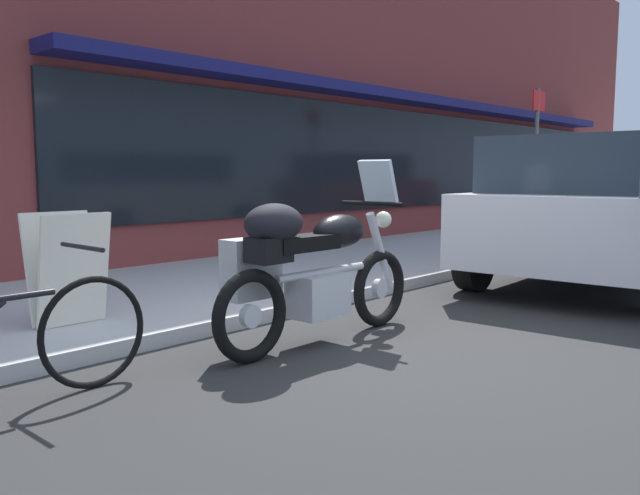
{
  "coord_description": "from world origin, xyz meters",
  "views": [
    {
      "loc": [
        -3.94,
        -2.82,
        1.29
      ],
      "look_at": [
        -0.1,
        0.63,
        0.7
      ],
      "focal_mm": 36.52,
      "sensor_mm": 36.0,
      "label": 1
    }
  ],
  "objects_px": {
    "parked_minivan": "(604,207)",
    "sandwich_board_sign": "(67,268)",
    "parked_bicycle": "(5,344)",
    "parking_sign_pole": "(536,153)",
    "touring_motorcycle": "(307,265)"
  },
  "relations": [
    {
      "from": "parked_minivan",
      "to": "sandwich_board_sign",
      "type": "relative_size",
      "value": 5.32
    },
    {
      "from": "parked_bicycle",
      "to": "parked_minivan",
      "type": "distance_m",
      "value": 6.55
    },
    {
      "from": "parked_minivan",
      "to": "parking_sign_pole",
      "type": "distance_m",
      "value": 3.39
    },
    {
      "from": "parked_minivan",
      "to": "sandwich_board_sign",
      "type": "height_order",
      "value": "parked_minivan"
    },
    {
      "from": "parked_minivan",
      "to": "parking_sign_pole",
      "type": "xyz_separation_m",
      "value": [
        2.63,
        2.0,
        0.73
      ]
    },
    {
      "from": "parked_bicycle",
      "to": "parked_minivan",
      "type": "relative_size",
      "value": 0.37
    },
    {
      "from": "sandwich_board_sign",
      "to": "touring_motorcycle",
      "type": "bearing_deg",
      "value": -53.47
    },
    {
      "from": "touring_motorcycle",
      "to": "parked_minivan",
      "type": "height_order",
      "value": "parked_minivan"
    },
    {
      "from": "parked_minivan",
      "to": "parking_sign_pole",
      "type": "height_order",
      "value": "parking_sign_pole"
    },
    {
      "from": "parked_bicycle",
      "to": "parked_minivan",
      "type": "height_order",
      "value": "parked_minivan"
    },
    {
      "from": "touring_motorcycle",
      "to": "parked_minivan",
      "type": "xyz_separation_m",
      "value": [
        4.37,
        -0.68,
        0.29
      ]
    },
    {
      "from": "sandwich_board_sign",
      "to": "parked_minivan",
      "type": "bearing_deg",
      "value": -21.68
    },
    {
      "from": "touring_motorcycle",
      "to": "parked_bicycle",
      "type": "relative_size",
      "value": 1.23
    },
    {
      "from": "parked_minivan",
      "to": "sandwich_board_sign",
      "type": "bearing_deg",
      "value": 158.32
    },
    {
      "from": "parked_minivan",
      "to": "parking_sign_pole",
      "type": "relative_size",
      "value": 1.81
    }
  ]
}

